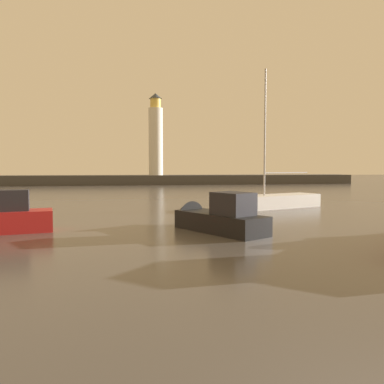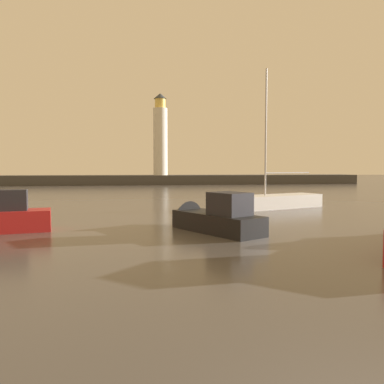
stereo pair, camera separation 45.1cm
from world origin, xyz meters
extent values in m
plane|color=#4C4742|center=(0.00, 31.21, 0.00)|extent=(220.00, 220.00, 0.00)
cube|color=#423F3D|center=(0.00, 62.41, 0.79)|extent=(72.53, 5.55, 1.58)
cylinder|color=silver|center=(1.95, 62.41, 7.16)|extent=(2.37, 2.37, 11.16)
cylinder|color=#F2CC59|center=(1.95, 62.41, 13.52)|extent=(1.78, 1.78, 1.56)
cone|color=#33383D|center=(1.95, 62.41, 14.75)|extent=(2.13, 2.13, 0.89)
cube|color=black|center=(0.70, 13.78, 0.41)|extent=(3.56, 4.76, 0.83)
cone|color=black|center=(-0.57, 16.13, 0.45)|extent=(2.02, 1.98, 1.52)
cube|color=#232328|center=(1.09, 13.07, 1.30)|extent=(1.87, 2.01, 0.95)
cube|color=#232328|center=(-8.27, 15.30, 1.39)|extent=(1.62, 1.18, 0.91)
cube|color=white|center=(6.78, 22.88, 0.46)|extent=(7.73, 4.53, 0.91)
cylinder|color=#B7B7BC|center=(6.07, 22.61, 5.19)|extent=(0.12, 0.12, 8.55)
cylinder|color=#B7B7BC|center=(8.00, 23.34, 2.45)|extent=(3.89, 1.55, 0.09)
camera|label=1|loc=(-3.42, -2.45, 2.80)|focal=36.01mm
camera|label=2|loc=(-2.98, -2.52, 2.80)|focal=36.01mm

